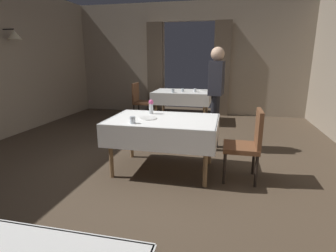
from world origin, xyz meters
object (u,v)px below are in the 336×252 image
(plate_mid_b, at_px, (148,118))
(glass_far_c, at_px, (173,91))
(chair_mid_right, at_px, (248,142))
(dining_table_mid, at_px, (163,125))
(chair_far_left, at_px, (140,99))
(person_waiter_by_doorway, at_px, (216,90))
(glass_far_a, at_px, (195,90))
(glass_far_d, at_px, (183,90))
(glass_mid_c, at_px, (133,120))
(plate_far_b, at_px, (203,90))
(flower_vase_mid, at_px, (151,106))
(dining_table_far, at_px, (182,95))

(plate_mid_b, height_order, glass_far_c, glass_far_c)
(chair_mid_right, bearing_deg, dining_table_mid, 177.20)
(chair_far_left, bearing_deg, person_waiter_by_doorway, -43.92)
(glass_far_a, relative_size, glass_far_d, 1.02)
(glass_mid_c, distance_m, plate_far_b, 3.66)
(glass_far_d, bearing_deg, plate_far_b, 36.78)
(chair_mid_right, distance_m, glass_far_a, 3.21)
(flower_vase_mid, bearing_deg, chair_mid_right, -13.18)
(chair_far_left, xyz_separation_m, plate_mid_b, (1.14, -3.05, 0.24))
(person_waiter_by_doorway, bearing_deg, flower_vase_mid, -137.34)
(glass_far_a, bearing_deg, dining_table_mid, -91.19)
(glass_mid_c, distance_m, glass_far_a, 3.34)
(glass_mid_c, distance_m, glass_far_c, 3.09)
(chair_mid_right, relative_size, person_waiter_by_doorway, 0.54)
(chair_mid_right, bearing_deg, glass_far_c, 119.06)
(chair_mid_right, height_order, glass_far_c, chair_mid_right)
(glass_far_c, height_order, glass_far_d, same)
(chair_mid_right, bearing_deg, dining_table_far, 113.86)
(chair_far_left, distance_m, person_waiter_by_doorway, 2.80)
(chair_far_left, xyz_separation_m, flower_vase_mid, (1.10, -2.73, 0.35))
(flower_vase_mid, distance_m, glass_mid_c, 0.63)
(chair_far_left, height_order, flower_vase_mid, flower_vase_mid)
(plate_mid_b, relative_size, glass_far_d, 2.87)
(glass_mid_c, bearing_deg, plate_far_b, 81.46)
(dining_table_mid, distance_m, chair_mid_right, 1.13)
(glass_far_d, distance_m, person_waiter_by_doorway, 2.05)
(plate_far_b, bearing_deg, glass_far_a, -119.85)
(dining_table_mid, relative_size, plate_far_b, 8.10)
(person_waiter_by_doorway, bearing_deg, chair_far_left, 136.08)
(person_waiter_by_doorway, bearing_deg, dining_table_far, 114.49)
(chair_mid_right, height_order, plate_far_b, chair_mid_right)
(flower_vase_mid, relative_size, plate_mid_b, 0.89)
(plate_mid_b, xyz_separation_m, glass_far_c, (-0.23, 2.79, 0.03))
(glass_far_a, distance_m, glass_far_c, 0.55)
(chair_far_left, bearing_deg, chair_mid_right, -51.09)
(dining_table_far, distance_m, glass_far_a, 0.36)
(flower_vase_mid, relative_size, plate_far_b, 1.16)
(chair_mid_right, relative_size, flower_vase_mid, 4.43)
(glass_mid_c, bearing_deg, flower_vase_mid, 84.35)
(dining_table_mid, relative_size, plate_mid_b, 6.19)
(chair_mid_right, height_order, flower_vase_mid, flower_vase_mid)
(dining_table_mid, relative_size, glass_far_c, 18.01)
(plate_mid_b, relative_size, glass_far_c, 2.91)
(dining_table_far, distance_m, flower_vase_mid, 2.81)
(chair_mid_right, relative_size, plate_far_b, 5.14)
(dining_table_mid, bearing_deg, flower_vase_mid, 133.16)
(dining_table_mid, relative_size, glass_mid_c, 16.49)
(chair_far_left, xyz_separation_m, glass_far_d, (1.11, -0.08, 0.28))
(dining_table_far, distance_m, person_waiter_by_doorway, 2.21)
(chair_mid_right, xyz_separation_m, plate_mid_b, (-1.32, 0.00, 0.24))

